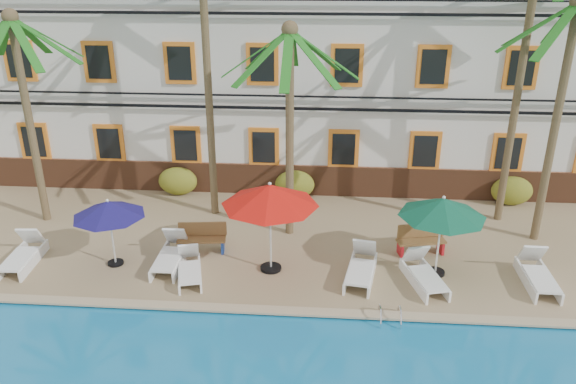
# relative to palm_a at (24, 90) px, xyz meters

# --- Properties ---
(ground) EXTENTS (100.00, 100.00, 0.00)m
(ground) POSITION_rel_palm_a_xyz_m (8.89, -4.04, -4.85)
(ground) COLOR #384C23
(ground) RESTS_ON ground
(pool_deck) EXTENTS (30.00, 12.00, 0.25)m
(pool_deck) POSITION_rel_palm_a_xyz_m (8.89, 0.96, -4.73)
(pool_deck) COLOR tan
(pool_deck) RESTS_ON ground
(pool_coping) EXTENTS (30.00, 0.35, 0.06)m
(pool_coping) POSITION_rel_palm_a_xyz_m (8.89, -4.94, -4.57)
(pool_coping) COLOR tan
(pool_coping) RESTS_ON pool_deck
(hotel_building) EXTENTS (25.40, 6.44, 10.22)m
(hotel_building) POSITION_rel_palm_a_xyz_m (8.89, 5.94, 0.52)
(hotel_building) COLOR silver
(hotel_building) RESTS_ON pool_deck
(palm_a) EXTENTS (4.13, 4.13, 7.11)m
(palm_a) POSITION_rel_palm_a_xyz_m (0.00, 0.00, 0.00)
(palm_a) COLOR brown
(palm_a) RESTS_ON pool_deck
(palm_b) EXTENTS (4.13, 4.13, 9.35)m
(palm_b) POSITION_rel_palm_a_xyz_m (5.81, 0.98, 1.28)
(palm_b) COLOR brown
(palm_b) RESTS_ON pool_deck
(palm_c) EXTENTS (4.13, 4.13, 6.85)m
(palm_c) POSITION_rel_palm_a_xyz_m (8.61, -0.38, -0.15)
(palm_c) COLOR brown
(palm_c) RESTS_ON pool_deck
(palm_d) EXTENTS (4.13, 4.13, 9.11)m
(palm_d) POSITION_rel_palm_a_xyz_m (15.85, 1.24, 1.15)
(palm_d) COLOR brown
(palm_d) RESTS_ON pool_deck
(palm_e) EXTENTS (4.13, 4.13, 7.65)m
(palm_e) POSITION_rel_palm_a_xyz_m (16.65, -0.18, 0.32)
(palm_e) COLOR brown
(palm_e) RESTS_ON pool_deck
(shrub_left) EXTENTS (1.50, 0.90, 1.10)m
(shrub_left) POSITION_rel_palm_a_xyz_m (4.06, 2.56, -4.05)
(shrub_left) COLOR #2E5B1A
(shrub_left) RESTS_ON pool_deck
(shrub_mid) EXTENTS (1.50, 0.90, 1.10)m
(shrub_mid) POSITION_rel_palm_a_xyz_m (8.59, 2.56, -4.05)
(shrub_mid) COLOR #2E5B1A
(shrub_mid) RESTS_ON pool_deck
(shrub_right) EXTENTS (1.50, 0.90, 1.10)m
(shrub_right) POSITION_rel_palm_a_xyz_m (16.64, 2.56, -4.05)
(shrub_right) COLOR #2E5B1A
(shrub_right) RESTS_ON pool_deck
(umbrella_blue) EXTENTS (2.13, 2.13, 2.13)m
(umbrella_blue) POSITION_rel_palm_a_xyz_m (3.54, -2.87, -2.79)
(umbrella_blue) COLOR black
(umbrella_blue) RESTS_ON pool_deck
(umbrella_red) EXTENTS (2.79, 2.79, 2.79)m
(umbrella_red) POSITION_rel_palm_a_xyz_m (8.24, -2.82, -2.22)
(umbrella_red) COLOR black
(umbrella_red) RESTS_ON pool_deck
(umbrella_green) EXTENTS (2.47, 2.47, 2.47)m
(umbrella_green) POSITION_rel_palm_a_xyz_m (13.05, -2.68, -2.50)
(umbrella_green) COLOR black
(umbrella_green) RESTS_ON pool_deck
(lounger_a) EXTENTS (0.88, 2.08, 0.96)m
(lounger_a) POSITION_rel_palm_a_xyz_m (0.81, -3.09, -4.29)
(lounger_a) COLOR white
(lounger_a) RESTS_ON pool_deck
(lounger_b) EXTENTS (0.75, 2.07, 0.98)m
(lounger_b) POSITION_rel_palm_a_xyz_m (5.23, -2.77, -4.28)
(lounger_b) COLOR white
(lounger_b) RESTS_ON pool_deck
(lounger_c) EXTENTS (1.08, 1.91, 0.85)m
(lounger_c) POSITION_rel_palm_a_xyz_m (5.95, -3.43, -4.32)
(lounger_c) COLOR white
(lounger_c) RESTS_ON pool_deck
(lounger_d) EXTENTS (1.08, 2.16, 0.97)m
(lounger_d) POSITION_rel_palm_a_xyz_m (10.87, -3.07, -4.28)
(lounger_d) COLOR white
(lounger_d) RESTS_ON pool_deck
(lounger_e) EXTENTS (1.20, 2.11, 0.94)m
(lounger_e) POSITION_rel_palm_a_xyz_m (12.61, -3.26, -4.29)
(lounger_e) COLOR white
(lounger_e) RESTS_ON pool_deck
(lounger_f) EXTENTS (0.76, 2.06, 0.97)m
(lounger_f) POSITION_rel_palm_a_xyz_m (15.80, -3.04, -4.29)
(lounger_f) COLOR white
(lounger_f) RESTS_ON pool_deck
(bench_left) EXTENTS (1.55, 0.65, 0.93)m
(bench_left) POSITION_rel_palm_a_xyz_m (5.97, -1.85, -4.13)
(bench_left) COLOR olive
(bench_left) RESTS_ON pool_deck
(bench_right) EXTENTS (1.57, 0.77, 0.93)m
(bench_right) POSITION_rel_palm_a_xyz_m (12.76, -1.43, -4.13)
(bench_right) COLOR olive
(bench_right) RESTS_ON pool_deck
(pool_ladder) EXTENTS (0.54, 0.74, 0.74)m
(pool_ladder) POSITION_rel_palm_a_xyz_m (11.52, -5.04, -4.60)
(pool_ladder) COLOR silver
(pool_ladder) RESTS_ON ground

